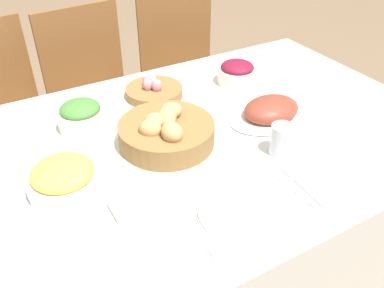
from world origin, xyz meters
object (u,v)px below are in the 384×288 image
at_px(knife, 294,191).
at_px(dinner_plate, 248,210).
at_px(bread_basket, 166,131).
at_px(butter_dish, 133,204).
at_px(pineapple_bowl, 64,179).
at_px(egg_basket, 154,90).
at_px(fork, 196,233).
at_px(ham_platter, 271,111).
at_px(spoon, 303,187).
at_px(drinking_cup, 281,140).
at_px(chair_far_left, 3,122).
at_px(green_salad_bowl, 81,116).
at_px(beet_salad_bowl, 237,73).
at_px(chair_far_center, 98,98).
at_px(chair_far_right, 184,77).

bearing_deg(knife, dinner_plate, 177.54).
distance_m(bread_basket, butter_dish, 0.30).
bearing_deg(dinner_plate, knife, 0.00).
relative_size(bread_basket, pineapple_bowl, 1.54).
bearing_deg(egg_basket, fork, -107.18).
height_order(ham_platter, fork, ham_platter).
relative_size(dinner_plate, spoon, 1.55).
relative_size(dinner_plate, drinking_cup, 2.64).
bearing_deg(chair_far_left, dinner_plate, -75.67).
xyz_separation_m(pineapple_bowl, dinner_plate, (0.38, -0.31, -0.04)).
xyz_separation_m(egg_basket, ham_platter, (0.29, -0.34, 0.00)).
xyz_separation_m(ham_platter, spoon, (-0.16, -0.34, -0.02)).
bearing_deg(ham_platter, pineapple_bowl, -177.65).
bearing_deg(spoon, egg_basket, 103.26).
relative_size(egg_basket, spoon, 1.29).
bearing_deg(fork, butter_dish, 118.98).
distance_m(ham_platter, green_salad_bowl, 0.64).
distance_m(ham_platter, beet_salad_bowl, 0.29).
xyz_separation_m(chair_far_center, egg_basket, (0.07, -0.54, 0.28)).
distance_m(pineapple_bowl, beet_salad_bowl, 0.84).
distance_m(chair_far_right, bread_basket, 1.04).
xyz_separation_m(egg_basket, fork, (-0.21, -0.68, -0.02)).
distance_m(pineapple_bowl, knife, 0.62).
bearing_deg(drinking_cup, fork, -157.94).
bearing_deg(egg_basket, drinking_cup, -71.21).
relative_size(chair_far_right, beet_salad_bowl, 6.04).
relative_size(chair_far_left, ham_platter, 2.95).
height_order(egg_basket, spoon, egg_basket).
relative_size(bread_basket, spoon, 1.79).
distance_m(fork, butter_dish, 0.18).
relative_size(chair_far_left, knife, 5.52).
distance_m(pineapple_bowl, spoon, 0.65).
bearing_deg(dinner_plate, chair_far_left, 111.04).
bearing_deg(chair_far_center, chair_far_right, -6.19).
relative_size(fork, drinking_cup, 1.70).
distance_m(chair_far_right, green_salad_bowl, 1.01).
bearing_deg(egg_basket, dinner_plate, -94.65).
height_order(chair_far_left, dinner_plate, chair_far_left).
xyz_separation_m(chair_far_left, ham_platter, (0.81, -0.89, 0.28)).
xyz_separation_m(green_salad_bowl, dinner_plate, (0.25, -0.59, -0.04)).
bearing_deg(drinking_cup, beet_salad_bowl, 70.92).
relative_size(chair_far_center, drinking_cup, 9.40).
bearing_deg(butter_dish, chair_far_right, 55.51).
distance_m(chair_far_center, knife, 1.26).
bearing_deg(green_salad_bowl, egg_basket, 16.75).
bearing_deg(drinking_cup, butter_dish, -179.93).
height_order(egg_basket, ham_platter, egg_basket).
height_order(pineapple_bowl, dinner_plate, pineapple_bowl).
xyz_separation_m(ham_platter, knife, (-0.19, -0.34, -0.02)).
distance_m(egg_basket, fork, 0.71).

